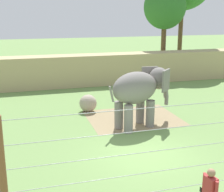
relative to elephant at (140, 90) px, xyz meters
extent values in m
plane|color=#6B8E4C|center=(-0.89, -3.25, -1.91)|extent=(120.00, 120.00, 0.00)
cube|color=#937F5B|center=(0.15, 1.31, -1.90)|extent=(4.88, 3.96, 0.01)
cube|color=tan|center=(-0.89, 10.02, -0.71)|extent=(36.00, 1.80, 2.38)
cylinder|color=gray|center=(0.25, 0.49, -1.22)|extent=(0.43, 0.43, 1.37)
cylinder|color=gray|center=(0.51, -0.22, -1.22)|extent=(0.43, 0.43, 1.37)
cylinder|color=gray|center=(-1.07, 0.01, -1.22)|extent=(0.43, 0.43, 1.37)
cylinder|color=gray|center=(-0.81, -0.70, -1.22)|extent=(0.43, 0.43, 1.37)
ellipsoid|color=gray|center=(-0.28, -0.10, 0.13)|extent=(2.86, 2.16, 1.57)
ellipsoid|color=gray|center=(1.22, 0.45, 0.41)|extent=(1.28, 1.35, 1.13)
cube|color=gray|center=(0.92, 0.96, 0.41)|extent=(0.89, 0.17, 1.08)
cube|color=gray|center=(1.33, -0.14, 0.41)|extent=(0.69, 0.69, 1.08)
cylinder|color=gray|center=(1.61, 0.59, 0.00)|extent=(0.56, 0.46, 0.61)
cylinder|color=gray|center=(1.72, 0.63, -0.43)|extent=(0.41, 0.36, 0.58)
cylinder|color=gray|center=(1.80, 0.66, -0.83)|extent=(0.26, 0.26, 0.54)
cylinder|color=gray|center=(-1.61, -0.59, 0.03)|extent=(0.31, 0.19, 0.78)
sphere|color=tan|center=(-1.97, 3.09, -1.40)|extent=(1.00, 1.00, 1.00)
cylinder|color=brown|center=(-6.16, -6.74, -0.27)|extent=(0.20, 0.20, 3.27)
cylinder|color=#B7B7BC|center=(-0.89, -6.74, -1.32)|extent=(11.54, 0.02, 0.02)
cylinder|color=#B7B7BC|center=(-0.89, -6.74, -0.68)|extent=(11.54, 0.02, 0.02)
cylinder|color=#B7B7BC|center=(-0.89, -6.74, -0.04)|extent=(11.54, 0.02, 0.02)
cylinder|color=#B7B7BC|center=(-0.89, -6.74, 0.59)|extent=(11.54, 0.02, 0.02)
cylinder|color=#B7B7BC|center=(-0.89, -6.74, 1.23)|extent=(11.54, 0.02, 0.02)
cube|color=#B23333|center=(-0.97, -7.77, -0.75)|extent=(0.26, 0.39, 0.56)
sphere|color=#A87A5B|center=(-0.97, -7.77, -0.35)|extent=(0.22, 0.22, 0.22)
cylinder|color=#B23333|center=(-0.94, -8.01, -0.75)|extent=(0.10, 0.10, 0.54)
cylinder|color=#B23333|center=(-1.00, -7.53, -0.75)|extent=(0.10, 0.10, 0.54)
cube|color=black|center=(-1.08, -7.52, -0.97)|extent=(0.02, 0.07, 0.14)
cylinder|color=brown|center=(7.03, 12.45, 0.32)|extent=(0.44, 0.44, 4.45)
ellipsoid|color=#2D6B28|center=(7.03, 12.45, 4.12)|extent=(3.72, 3.72, 3.90)
cylinder|color=brown|center=(10.05, 15.02, 1.25)|extent=(0.44, 0.44, 6.31)
camera|label=1|loc=(-5.53, -14.25, 3.70)|focal=51.13mm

